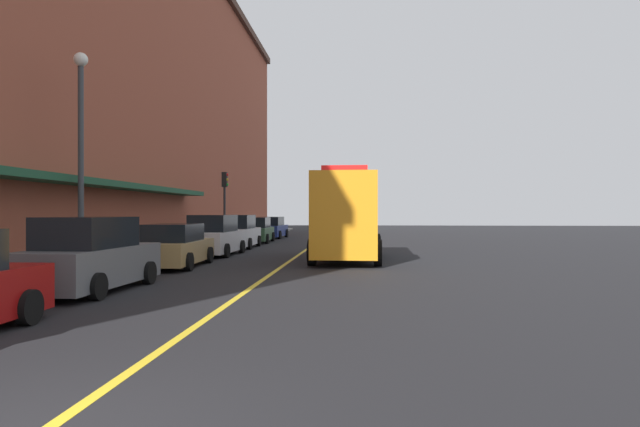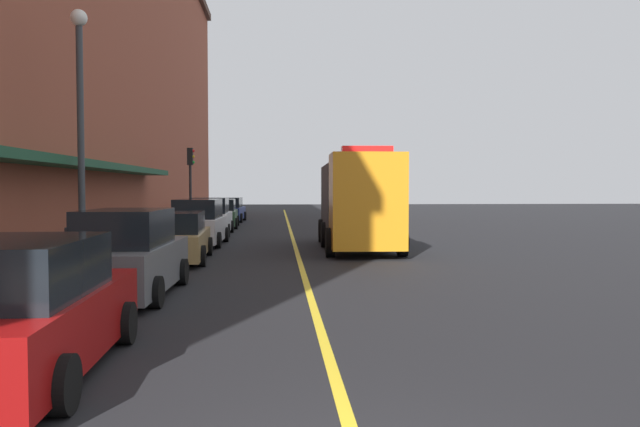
{
  "view_description": "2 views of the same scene",
  "coord_description": "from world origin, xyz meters",
  "views": [
    {
      "loc": [
        2.9,
        -4.53,
        2.01
      ],
      "look_at": [
        0.77,
        24.62,
        1.95
      ],
      "focal_mm": 30.96,
      "sensor_mm": 36.0,
      "label": 1
    },
    {
      "loc": [
        -0.71,
        -4.49,
        2.37
      ],
      "look_at": [
        1.44,
        26.3,
        1.05
      ],
      "focal_mm": 34.39,
      "sensor_mm": 36.0,
      "label": 2
    }
  ],
  "objects": [
    {
      "name": "parked_car_3",
      "position": [
        -3.93,
        20.85,
        0.88
      ],
      "size": [
        2.2,
        4.67,
        1.89
      ],
      "rotation": [
        0.0,
        0.0,
        1.54
      ],
      "color": "silver",
      "rests_on": "ground"
    },
    {
      "name": "parked_car_5",
      "position": [
        -4.01,
        31.86,
        0.79
      ],
      "size": [
        2.09,
        4.73,
        1.68
      ],
      "rotation": [
        0.0,
        0.0,
        1.6
      ],
      "color": "#2D5133",
      "rests_on": "ground"
    },
    {
      "name": "brick_building_left",
      "position": [
        -12.1,
        24.0,
        9.54
      ],
      "size": [
        10.57,
        64.0,
        19.06
      ],
      "color": "brown",
      "rests_on": "ground"
    },
    {
      "name": "street_lamp_left",
      "position": [
        -5.95,
        12.35,
        4.4
      ],
      "size": [
        0.44,
        0.44,
        6.94
      ],
      "color": "#33383D",
      "rests_on": "sidewalk_left"
    },
    {
      "name": "utility_truck",
      "position": [
        2.39,
        18.98,
        1.79
      ],
      "size": [
        2.94,
        8.03,
        3.76
      ],
      "rotation": [
        0.0,
        0.0,
        -1.6
      ],
      "color": "orange",
      "rests_on": "ground"
    },
    {
      "name": "parked_car_4",
      "position": [
        -4.03,
        26.23,
        0.87
      ],
      "size": [
        2.12,
        4.7,
        1.87
      ],
      "rotation": [
        0.0,
        0.0,
        1.58
      ],
      "color": "silver",
      "rests_on": "ground"
    },
    {
      "name": "parking_meter_0",
      "position": [
        -5.35,
        34.51,
        1.06
      ],
      "size": [
        0.14,
        0.18,
        1.33
      ],
      "color": "#4C4C51",
      "rests_on": "sidewalk_left"
    },
    {
      "name": "parking_meter_2",
      "position": [
        -5.35,
        36.61,
        1.06
      ],
      "size": [
        0.14,
        0.18,
        1.33
      ],
      "color": "#4C4C51",
      "rests_on": "sidewalk_left"
    },
    {
      "name": "ground_plane",
      "position": [
        0.0,
        25.0,
        0.0
      ],
      "size": [
        112.0,
        112.0,
        0.0
      ],
      "primitive_type": "plane",
      "color": "black"
    },
    {
      "name": "parked_car_1",
      "position": [
        -3.94,
        9.03,
        0.88
      ],
      "size": [
        2.08,
        4.71,
        1.9
      ],
      "rotation": [
        0.0,
        0.0,
        1.55
      ],
      "color": "#595B60",
      "rests_on": "ground"
    },
    {
      "name": "parking_meter_3",
      "position": [
        -5.35,
        11.85,
        1.06
      ],
      "size": [
        0.14,
        0.18,
        1.33
      ],
      "color": "#4C4C51",
      "rests_on": "sidewalk_left"
    },
    {
      "name": "traffic_light_near",
      "position": [
        -5.29,
        28.32,
        3.16
      ],
      "size": [
        0.38,
        0.36,
        4.3
      ],
      "color": "#232326",
      "rests_on": "sidewalk_left"
    },
    {
      "name": "parking_meter_1",
      "position": [
        -5.35,
        9.49,
        1.06
      ],
      "size": [
        0.14,
        0.18,
        1.33
      ],
      "color": "#4C4C51",
      "rests_on": "sidewalk_left"
    },
    {
      "name": "parked_car_2",
      "position": [
        -3.92,
        15.36,
        0.75
      ],
      "size": [
        2.14,
        4.92,
        1.59
      ],
      "rotation": [
        0.0,
        0.0,
        1.61
      ],
      "color": "#A5844C",
      "rests_on": "ground"
    },
    {
      "name": "parked_car_6",
      "position": [
        -4.04,
        38.11,
        0.79
      ],
      "size": [
        2.2,
        4.95,
        1.67
      ],
      "rotation": [
        0.0,
        0.0,
        1.54
      ],
      "color": "navy",
      "rests_on": "ground"
    },
    {
      "name": "sidewalk_left",
      "position": [
        -6.2,
        25.0,
        0.07
      ],
      "size": [
        2.4,
        70.0,
        0.15
      ],
      "primitive_type": "cube",
      "color": "gray",
      "rests_on": "ground"
    },
    {
      "name": "lane_center_stripe",
      "position": [
        0.0,
        25.0,
        0.0
      ],
      "size": [
        0.16,
        70.0,
        0.01
      ],
      "primitive_type": "cube",
      "color": "gold",
      "rests_on": "ground"
    }
  ]
}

